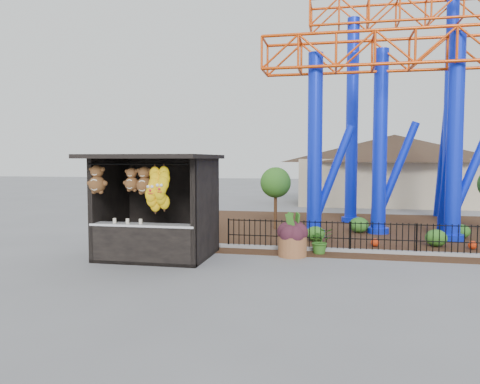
% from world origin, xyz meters
% --- Properties ---
extents(ground, '(120.00, 120.00, 0.00)m').
position_xyz_m(ground, '(0.00, 0.00, 0.00)').
color(ground, slate).
rests_on(ground, ground).
extents(mulch_bed, '(18.00, 12.00, 0.02)m').
position_xyz_m(mulch_bed, '(4.00, 8.00, 0.01)').
color(mulch_bed, '#331E11').
rests_on(mulch_bed, ground).
extents(curb, '(18.00, 0.18, 0.12)m').
position_xyz_m(curb, '(4.00, 3.00, 0.06)').
color(curb, gray).
rests_on(curb, ground).
extents(prize_booth, '(3.50, 3.40, 3.12)m').
position_xyz_m(prize_booth, '(-3.01, 0.91, 1.54)').
color(prize_booth, black).
rests_on(prize_booth, ground).
extents(picket_fence, '(12.20, 0.06, 1.00)m').
position_xyz_m(picket_fence, '(4.90, 3.00, 0.50)').
color(picket_fence, black).
rests_on(picket_fence, ground).
extents(roller_coaster, '(11.00, 6.37, 10.82)m').
position_xyz_m(roller_coaster, '(5.12, 8.23, 6.44)').
color(roller_coaster, '#0D25E8').
rests_on(roller_coaster, ground).
extents(terracotta_planter, '(1.06, 1.06, 0.62)m').
position_xyz_m(terracotta_planter, '(1.04, 2.05, 0.31)').
color(terracotta_planter, brown).
rests_on(terracotta_planter, ground).
extents(planter_foliage, '(0.70, 0.70, 0.64)m').
position_xyz_m(planter_foliage, '(1.04, 2.05, 0.94)').
color(planter_foliage, '#361520').
rests_on(planter_foliage, terracotta_planter).
extents(potted_plant, '(0.91, 0.85, 0.83)m').
position_xyz_m(potted_plant, '(1.86, 2.62, 0.41)').
color(potted_plant, '#1D5719').
rests_on(potted_plant, ground).
extents(landscaping, '(7.98, 4.19, 0.63)m').
position_xyz_m(landscaping, '(4.70, 5.70, 0.29)').
color(landscaping, '#2A5E1B').
rests_on(landscaping, mulch_bed).
extents(pavilion, '(15.00, 15.00, 4.80)m').
position_xyz_m(pavilion, '(6.00, 20.00, 3.07)').
color(pavilion, '#BFAD8C').
rests_on(pavilion, ground).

